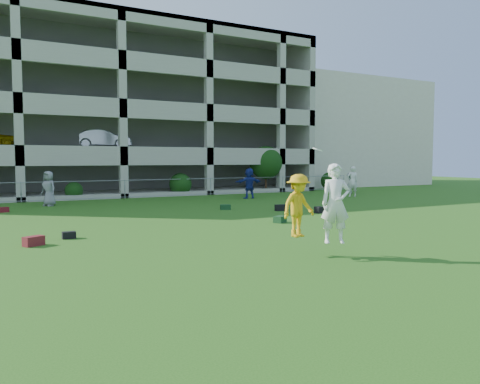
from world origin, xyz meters
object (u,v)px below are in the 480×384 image
stucco_building (324,135)px  bystander_c (49,189)px  bystander_d (249,183)px  bystander_e (352,181)px  bystander_f (350,183)px  frisbee_contest (313,205)px  parking_garage (95,115)px  crate_d (319,210)px

stucco_building → bystander_c: size_ratio=8.59×
bystander_d → bystander_e: size_ratio=0.96×
bystander_f → frisbee_contest: bearing=16.1°
bystander_f → parking_garage: 20.46m
bystander_d → frisbee_contest: 17.91m
bystander_e → parking_garage: size_ratio=0.07×
crate_d → parking_garage: parking_garage is taller
stucco_building → bystander_f: stucco_building is taller
stucco_building → bystander_d: 20.91m
stucco_building → bystander_e: (-9.31, -14.82, -3.99)m
bystander_d → bystander_f: size_ratio=1.27×
crate_d → parking_garage: size_ratio=0.01×
stucco_building → bystander_f: 15.30m
bystander_e → bystander_c: bearing=9.5°
bystander_f → parking_garage: size_ratio=0.05×
bystander_d → stucco_building: bearing=-139.4°
bystander_e → stucco_building: bearing=-103.8°
bystander_d → parking_garage: parking_garage is taller
stucco_building → bystander_c: bearing=-156.7°
bystander_d → bystander_f: (8.50, 0.17, -0.21)m
bystander_f → crate_d: bearing=12.4°
stucco_building → crate_d: size_ratio=45.71×
bystander_c → frisbee_contest: 17.72m
frisbee_contest → parking_garage: 29.20m
bystander_d → frisbee_contest: frisbee_contest is taller
bystander_e → bystander_f: bystander_e is taller
bystander_c → bystander_e: size_ratio=0.92×
bystander_f → frisbee_contest: size_ratio=0.63×
frisbee_contest → crate_d: bearing=51.1°
crate_d → frisbee_contest: frisbee_contest is taller
bystander_d → bystander_f: 8.50m
bystander_e → crate_d: (-7.90, -6.62, -0.86)m
stucco_building → bystander_c: stucco_building is taller
bystander_e → bystander_d: bearing=1.5°
bystander_c → frisbee_contest: (4.43, -17.15, 0.40)m
bystander_f → stucco_building: bearing=-150.9°
bystander_d → crate_d: (-1.16, -8.66, -0.82)m
bystander_f → parking_garage: parking_garage is taller
stucco_building → bystander_d: bearing=-141.4°
bystander_c → bystander_d: 11.81m
bystander_e → frisbee_contest: bearing=63.7°
bystander_e → bystander_f: (1.76, 2.20, -0.25)m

